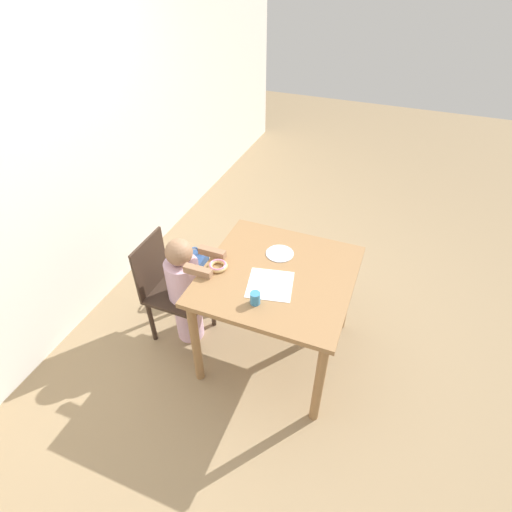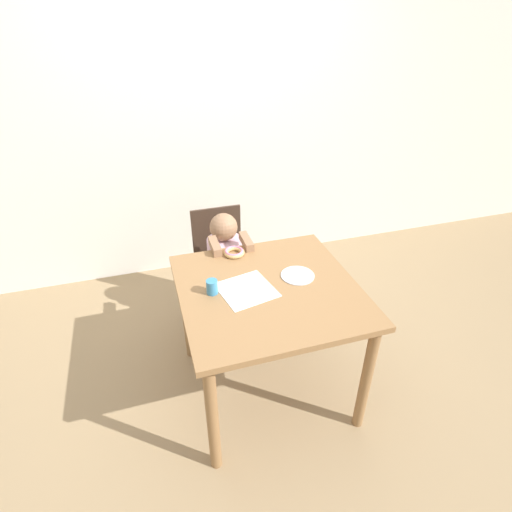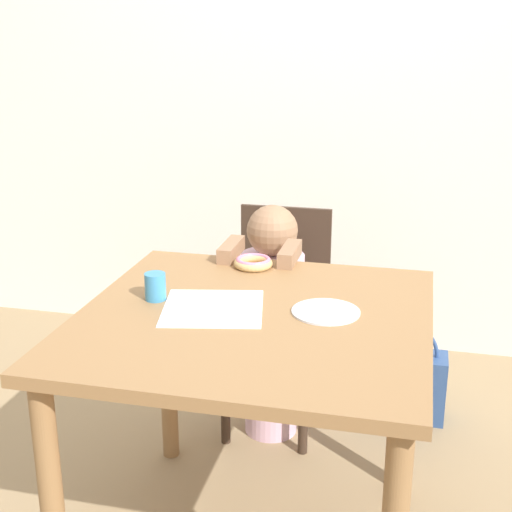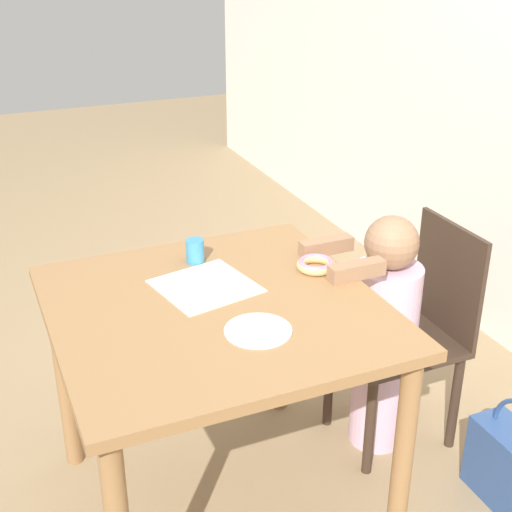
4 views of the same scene
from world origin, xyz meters
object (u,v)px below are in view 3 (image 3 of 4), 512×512
object	(u,v)px
chair	(278,317)
cup	(155,287)
handbag	(401,382)
child_figure	(271,321)
donut	(253,262)

from	to	relation	value
chair	cup	size ratio (longest dim) A/B	10.67
handbag	child_figure	bearing A→B (deg)	-154.02
cup	chair	bearing A→B (deg)	74.41
child_figure	donut	size ratio (longest dim) A/B	7.19
chair	child_figure	size ratio (longest dim) A/B	0.92
child_figure	handbag	xyz separation A→B (m)	(0.49, 0.24, -0.32)
chair	handbag	xyz separation A→B (m)	(0.49, 0.12, -0.28)
chair	child_figure	distance (m)	0.13
child_figure	handbag	world-z (taller)	child_figure
donut	cup	bearing A→B (deg)	-121.11
chair	child_figure	bearing A→B (deg)	-90.00
chair	handbag	distance (m)	0.58
donut	handbag	world-z (taller)	donut
handbag	cup	xyz separation A→B (m)	(-0.70, -0.86, 0.67)
chair	handbag	size ratio (longest dim) A/B	2.03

